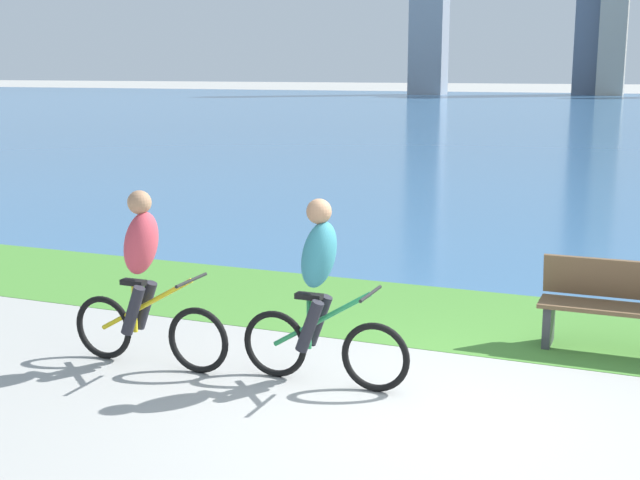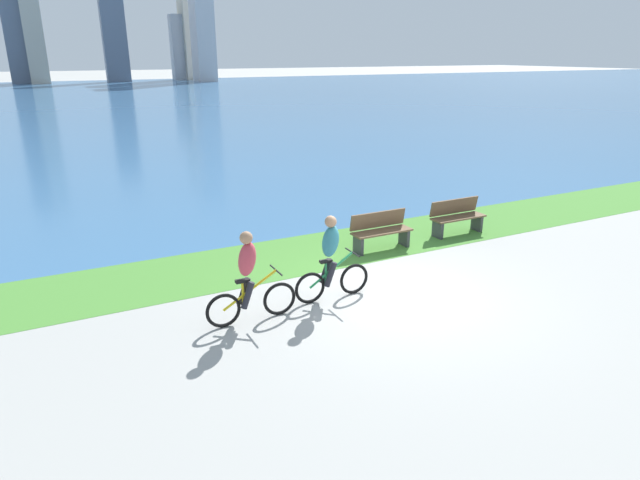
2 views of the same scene
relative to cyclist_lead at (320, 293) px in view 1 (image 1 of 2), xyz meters
The scene contains 5 objects.
ground_plane 1.51m from the cyclist_lead, 18.10° to the right, with size 300.00×300.00×0.00m, color #9E9E99.
grass_strip_bayside 2.86m from the cyclist_lead, 64.07° to the left, with size 120.00×2.46×0.01m, color #478433.
cyclist_lead is the anchor object (origin of this frame).
cyclist_trailing 1.70m from the cyclist_lead, behind, with size 1.66×0.52×1.66m.
bench_near_path 3.08m from the cyclist_lead, 39.03° to the left, with size 1.50×0.47×0.90m.
Camera 1 is at (1.51, -6.25, 2.75)m, focal length 47.83 mm.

